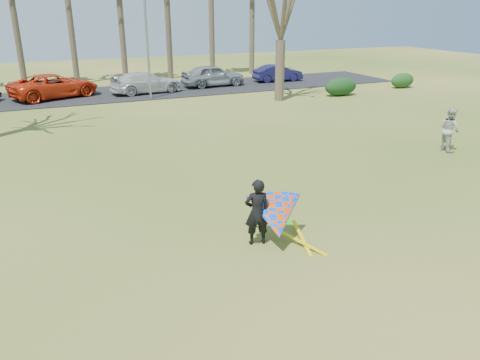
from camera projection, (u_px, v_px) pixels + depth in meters
name	position (u px, v px, depth m)	size (l,w,h in m)	color
ground	(269.00, 240.00, 13.10)	(100.00, 100.00, 0.00)	#2C5A13
parking_strip	(115.00, 94.00, 34.51)	(46.00, 7.00, 0.06)	black
streetlight	(149.00, 32.00, 31.20)	(2.28, 0.18, 8.00)	gray
hedge_near	(341.00, 87.00, 33.70)	(2.58, 1.17, 1.29)	black
hedge_far	(402.00, 80.00, 36.93)	(2.09, 0.98, 1.16)	#173C16
car_2	(54.00, 86.00, 32.60)	(2.75, 5.97, 1.66)	red
car_3	(146.00, 82.00, 34.47)	(2.13, 5.23, 1.52)	silver
car_4	(213.00, 75.00, 37.29)	(2.01, 5.01, 1.71)	gray
car_5	(278.00, 73.00, 39.76)	(1.45, 4.17, 1.37)	#191747
pedestrian_a	(450.00, 130.00, 20.79)	(0.94, 0.74, 1.94)	#B3B4AF
kite_flyer	(273.00, 215.00, 12.57)	(2.13, 2.39, 2.03)	black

